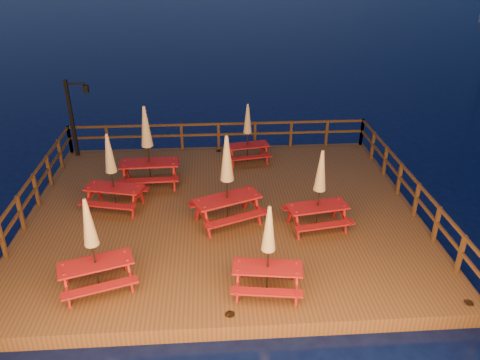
{
  "coord_description": "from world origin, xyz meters",
  "views": [
    {
      "loc": [
        -0.3,
        -12.61,
        7.98
      ],
      "look_at": [
        0.58,
        0.6,
        1.12
      ],
      "focal_mm": 35.0,
      "sensor_mm": 36.0,
      "label": 1
    }
  ],
  "objects_px": {
    "lamp_post": "(75,111)",
    "picnic_table_0": "(268,249)",
    "picnic_table_2": "(111,171)",
    "picnic_table_1": "(319,189)"
  },
  "relations": [
    {
      "from": "lamp_post",
      "to": "picnic_table_0",
      "type": "height_order",
      "value": "lamp_post"
    },
    {
      "from": "lamp_post",
      "to": "picnic_table_2",
      "type": "relative_size",
      "value": 1.19
    },
    {
      "from": "lamp_post",
      "to": "picnic_table_2",
      "type": "bearing_deg",
      "value": -64.18
    },
    {
      "from": "lamp_post",
      "to": "picnic_table_1",
      "type": "xyz_separation_m",
      "value": [
        8.1,
        -5.74,
        -0.51
      ]
    },
    {
      "from": "lamp_post",
      "to": "picnic_table_0",
      "type": "bearing_deg",
      "value": -53.03
    },
    {
      "from": "lamp_post",
      "to": "picnic_table_2",
      "type": "height_order",
      "value": "lamp_post"
    },
    {
      "from": "picnic_table_1",
      "to": "picnic_table_2",
      "type": "xyz_separation_m",
      "value": [
        -6.06,
        1.52,
        0.02
      ]
    },
    {
      "from": "lamp_post",
      "to": "picnic_table_0",
      "type": "xyz_separation_m",
      "value": [
        6.32,
        -8.4,
        -0.57
      ]
    },
    {
      "from": "picnic_table_0",
      "to": "picnic_table_2",
      "type": "distance_m",
      "value": 5.98
    },
    {
      "from": "picnic_table_1",
      "to": "picnic_table_2",
      "type": "relative_size",
      "value": 0.99
    }
  ]
}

